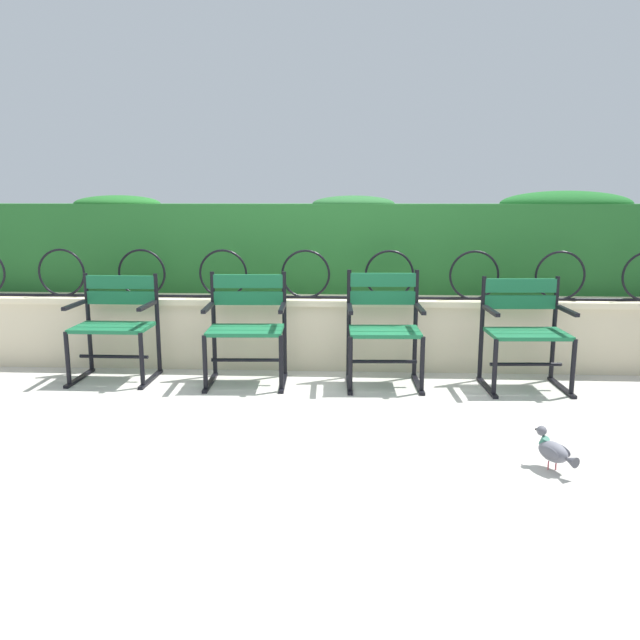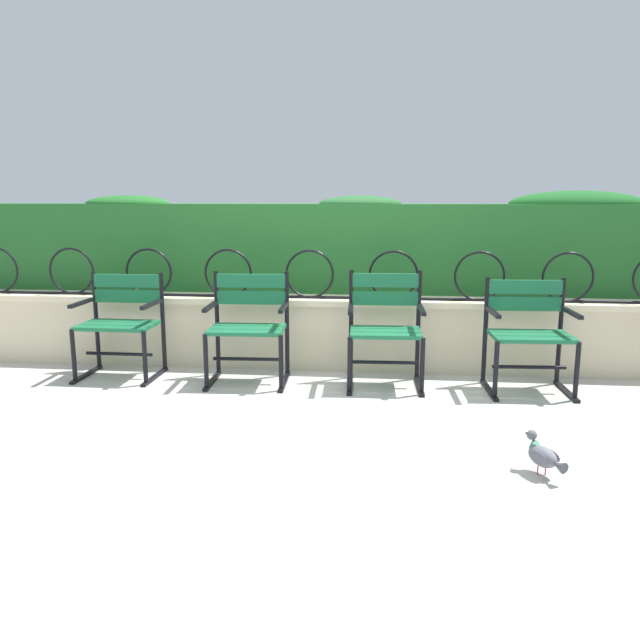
# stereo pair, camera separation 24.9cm
# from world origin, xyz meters

# --- Properties ---
(ground_plane) EXTENTS (60.00, 60.00, 0.00)m
(ground_plane) POSITION_xyz_m (0.00, 0.00, 0.00)
(ground_plane) COLOR #BCB7AD
(stone_wall) EXTENTS (7.51, 0.41, 0.62)m
(stone_wall) POSITION_xyz_m (0.00, 0.79, 0.31)
(stone_wall) COLOR beige
(stone_wall) RESTS_ON ground
(iron_arch_fence) EXTENTS (6.96, 0.02, 0.42)m
(iron_arch_fence) POSITION_xyz_m (-0.14, 0.71, 0.80)
(iron_arch_fence) COLOR black
(iron_arch_fence) RESTS_ON stone_wall
(hedge_row) EXTENTS (7.36, 0.53, 0.91)m
(hedge_row) POSITION_xyz_m (0.05, 1.23, 1.04)
(hedge_row) COLOR #236028
(hedge_row) RESTS_ON stone_wall
(park_chair_leftmost) EXTENTS (0.64, 0.52, 0.85)m
(park_chair_leftmost) POSITION_xyz_m (-1.69, 0.33, 0.46)
(park_chair_leftmost) COLOR #19663D
(park_chair_leftmost) RESTS_ON ground
(park_chair_centre_left) EXTENTS (0.65, 0.55, 0.88)m
(park_chair_centre_left) POSITION_xyz_m (-0.60, 0.28, 0.47)
(park_chair_centre_left) COLOR #19663D
(park_chair_centre_left) RESTS_ON ground
(park_chair_centre_right) EXTENTS (0.60, 0.54, 0.90)m
(park_chair_centre_right) POSITION_xyz_m (0.50, 0.29, 0.47)
(park_chair_centre_right) COLOR #19663D
(park_chair_centre_right) RESTS_ON ground
(park_chair_rightmost) EXTENTS (0.65, 0.55, 0.86)m
(park_chair_rightmost) POSITION_xyz_m (1.59, 0.26, 0.46)
(park_chair_rightmost) COLOR #19663D
(park_chair_rightmost) RESTS_ON ground
(pigeon_near_chairs) EXTENTS (0.19, 0.27, 0.22)m
(pigeon_near_chairs) POSITION_xyz_m (1.35, -1.33, 0.11)
(pigeon_near_chairs) COLOR slate
(pigeon_near_chairs) RESTS_ON ground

